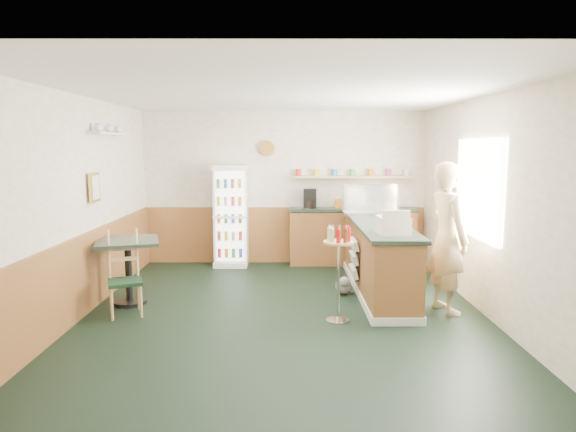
{
  "coord_description": "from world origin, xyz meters",
  "views": [
    {
      "loc": [
        0.05,
        -6.14,
        2.06
      ],
      "look_at": [
        0.06,
        0.6,
        1.16
      ],
      "focal_mm": 32.0,
      "sensor_mm": 36.0,
      "label": 1
    }
  ],
  "objects_px": {
    "display_case": "(370,200)",
    "shopkeeper": "(448,238)",
    "cafe_chair": "(127,270)",
    "condiment_stand": "(338,259)",
    "drinks_fridge": "(231,216)",
    "cash_register": "(393,225)",
    "cafe_table": "(128,259)"
  },
  "relations": [
    {
      "from": "display_case",
      "to": "shopkeeper",
      "type": "xyz_separation_m",
      "value": [
        0.7,
        -1.71,
        -0.3
      ]
    },
    {
      "from": "display_case",
      "to": "cafe_chair",
      "type": "distance_m",
      "value": 3.8
    },
    {
      "from": "condiment_stand",
      "to": "cafe_chair",
      "type": "relative_size",
      "value": 1.07
    },
    {
      "from": "display_case",
      "to": "condiment_stand",
      "type": "bearing_deg",
      "value": -108.5
    },
    {
      "from": "drinks_fridge",
      "to": "condiment_stand",
      "type": "distance_m",
      "value": 3.37
    },
    {
      "from": "cash_register",
      "to": "cafe_chair",
      "type": "relative_size",
      "value": 0.37
    },
    {
      "from": "cash_register",
      "to": "drinks_fridge",
      "type": "bearing_deg",
      "value": 130.04
    },
    {
      "from": "drinks_fridge",
      "to": "cafe_chair",
      "type": "distance_m",
      "value": 2.85
    },
    {
      "from": "condiment_stand",
      "to": "cafe_table",
      "type": "xyz_separation_m",
      "value": [
        -2.7,
        0.72,
        -0.15
      ]
    },
    {
      "from": "display_case",
      "to": "cafe_chair",
      "type": "xyz_separation_m",
      "value": [
        -3.3,
        -1.75,
        -0.7
      ]
    },
    {
      "from": "cash_register",
      "to": "shopkeeper",
      "type": "height_order",
      "value": "shopkeeper"
    },
    {
      "from": "shopkeeper",
      "to": "cafe_chair",
      "type": "relative_size",
      "value": 1.79
    },
    {
      "from": "cash_register",
      "to": "cafe_chair",
      "type": "height_order",
      "value": "cash_register"
    },
    {
      "from": "drinks_fridge",
      "to": "condiment_stand",
      "type": "relative_size",
      "value": 1.55
    },
    {
      "from": "cash_register",
      "to": "shopkeeper",
      "type": "relative_size",
      "value": 0.21
    },
    {
      "from": "drinks_fridge",
      "to": "display_case",
      "type": "distance_m",
      "value": 2.48
    },
    {
      "from": "display_case",
      "to": "cafe_table",
      "type": "distance_m",
      "value": 3.72
    },
    {
      "from": "condiment_stand",
      "to": "cafe_table",
      "type": "height_order",
      "value": "condiment_stand"
    },
    {
      "from": "cash_register",
      "to": "shopkeeper",
      "type": "xyz_separation_m",
      "value": [
        0.7,
        0.07,
        -0.17
      ]
    },
    {
      "from": "cash_register",
      "to": "cafe_table",
      "type": "height_order",
      "value": "cash_register"
    },
    {
      "from": "drinks_fridge",
      "to": "cash_register",
      "type": "bearing_deg",
      "value": -49.39
    },
    {
      "from": "condiment_stand",
      "to": "cash_register",
      "type": "bearing_deg",
      "value": 23.58
    },
    {
      "from": "drinks_fridge",
      "to": "cafe_chair",
      "type": "height_order",
      "value": "drinks_fridge"
    },
    {
      "from": "condiment_stand",
      "to": "cafe_chair",
      "type": "height_order",
      "value": "condiment_stand"
    },
    {
      "from": "drinks_fridge",
      "to": "cafe_table",
      "type": "height_order",
      "value": "drinks_fridge"
    },
    {
      "from": "shopkeeper",
      "to": "condiment_stand",
      "type": "xyz_separation_m",
      "value": [
        -1.4,
        -0.37,
        -0.19
      ]
    },
    {
      "from": "cafe_table",
      "to": "cash_register",
      "type": "bearing_deg",
      "value": -6.93
    },
    {
      "from": "cash_register",
      "to": "condiment_stand",
      "type": "xyz_separation_m",
      "value": [
        -0.7,
        -0.3,
        -0.36
      ]
    },
    {
      "from": "drinks_fridge",
      "to": "cash_register",
      "type": "xyz_separation_m",
      "value": [
        2.28,
        -2.66,
        0.24
      ]
    },
    {
      "from": "shopkeeper",
      "to": "cafe_chair",
      "type": "xyz_separation_m",
      "value": [
        -4.0,
        -0.05,
        -0.4
      ]
    },
    {
      "from": "cafe_chair",
      "to": "condiment_stand",
      "type": "bearing_deg",
      "value": -27.65
    },
    {
      "from": "shopkeeper",
      "to": "condiment_stand",
      "type": "distance_m",
      "value": 1.46
    }
  ]
}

